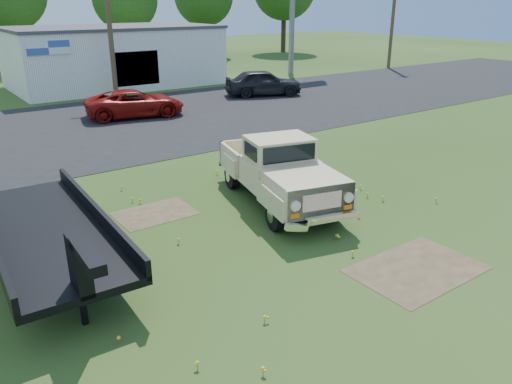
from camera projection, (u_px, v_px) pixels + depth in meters
The scene contains 11 objects.
ground at pixel (284, 239), 12.92m from camera, with size 140.00×140.00×0.00m, color #254416.
asphalt_lot at pixel (91, 128), 24.28m from camera, with size 90.00×14.00×0.02m, color black.
dirt_patch_a at pixel (417, 269), 11.46m from camera, with size 3.00×2.00×0.01m, color #4D3C29.
dirt_patch_b at pixel (155, 213), 14.48m from camera, with size 2.20×1.60×0.01m, color #4D3C29.
commercial_building at pixel (115, 56), 35.89m from camera, with size 14.20×8.20×4.15m.
utility_pole_mid at pixel (109, 22), 30.12m from camera, with size 1.60×0.30×9.00m.
utility_pole_east at pixel (393, 15), 44.32m from camera, with size 1.60×0.30×9.00m.
vintage_pickup_truck at pixel (279, 170), 14.90m from camera, with size 2.22×5.70×2.07m, color #D2BB8D, non-canonical shape.
flatbed_trailer at pixel (46, 226), 11.32m from camera, with size 2.41×7.22×1.97m, color black, non-canonical shape.
red_pickup at pixel (135, 104), 26.35m from camera, with size 2.35×5.10×1.42m, color maroon.
dark_sedan at pixel (263, 83), 32.27m from camera, with size 1.97×4.90×1.67m, color black.
Camera 1 is at (-7.39, -9.00, 5.76)m, focal length 35.00 mm.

